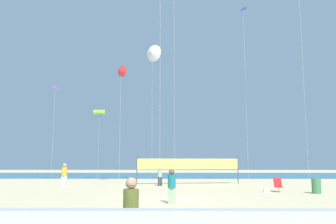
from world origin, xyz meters
TOP-DOWN VIEW (x-y plane):
  - ground_plane at (0.00, 0.00)m, footprint 120.00×120.00m
  - ocean_band at (0.00, 31.54)m, footprint 120.00×20.00m
  - mother_figure at (-0.96, -10.05)m, footprint 0.37×0.37m
  - beachgoer_teal_shirt at (-0.00, -1.51)m, footprint 0.37×0.37m
  - beachgoer_sage_shirt at (-0.95, 10.44)m, footprint 0.35×0.35m
  - beachgoer_mustard_shirt at (-8.42, 9.44)m, footprint 0.41×0.41m
  - folding_beach_chair at (6.93, 4.89)m, footprint 0.52×0.65m
  - trash_barrel at (8.95, 3.78)m, footprint 0.55×0.55m
  - volleyball_net at (1.45, 12.42)m, footprint 8.89×1.47m
  - beach_handbag at (6.06, 4.59)m, footprint 0.32×0.16m
  - kite_white_delta at (-1.81, 13.88)m, footprint 1.63×1.28m
  - kite_red_delta at (-4.35, 11.00)m, footprint 0.99×0.82m
  - kite_violet_diamond at (-11.72, 16.30)m, footprint 0.81×0.81m
  - kite_blue_diamond at (7.42, 16.32)m, footprint 0.65×0.64m
  - kite_lime_tube at (-7.77, 19.04)m, footprint 1.22×0.48m

SIDE VIEW (x-z plane):
  - ground_plane at x=0.00m, z-range 0.00..0.00m
  - ocean_band at x=0.00m, z-range 0.00..0.01m
  - beach_handbag at x=6.06m, z-range 0.00..0.25m
  - trash_barrel at x=8.95m, z-range 0.00..0.91m
  - folding_beach_chair at x=6.93m, z-range 0.02..0.91m
  - beachgoer_sage_shirt at x=-0.95m, z-range 0.05..1.57m
  - mother_figure at x=-0.96m, z-range 0.06..1.67m
  - beachgoer_teal_shirt at x=0.00m, z-range 0.06..1.68m
  - beachgoer_mustard_shirt at x=-8.42m, z-range 0.06..1.87m
  - volleyball_net at x=1.45m, z-range 0.44..2.84m
  - kite_lime_tube at x=-7.77m, z-range 3.44..10.87m
  - kite_violet_diamond at x=-11.72m, z-range 4.49..14.09m
  - kite_red_delta at x=-4.35m, z-range 4.57..14.70m
  - kite_white_delta at x=-1.81m, z-range 5.67..18.65m
  - kite_blue_diamond at x=7.42m, z-range 8.38..26.22m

